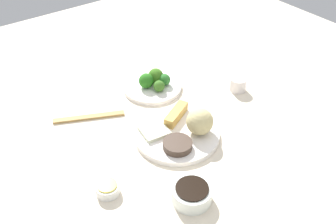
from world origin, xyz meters
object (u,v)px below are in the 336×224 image
at_px(teacup, 238,84).
at_px(chopsticks_pair, 89,117).
at_px(soy_sauce_bowl, 192,194).
at_px(sauce_ramekin_hot_mustard, 108,189).
at_px(main_plate, 177,134).
at_px(broccoli_plate, 152,87).

height_order(teacup, chopsticks_pair, teacup).
relative_size(soy_sauce_bowl, teacup, 1.79).
height_order(sauce_ramekin_hot_mustard, teacup, teacup).
bearing_deg(teacup, chopsticks_pair, 71.10).
height_order(main_plate, broccoli_plate, main_plate).
bearing_deg(broccoli_plate, chopsticks_pair, 93.83).
height_order(main_plate, soy_sauce_bowl, soy_sauce_bowl).
bearing_deg(main_plate, broccoli_plate, -18.79).
relative_size(main_plate, broccoli_plate, 1.25).
relative_size(broccoli_plate, sauce_ramekin_hot_mustard, 3.33).
distance_m(broccoli_plate, teacup, 0.30).
bearing_deg(main_plate, chopsticks_pair, 36.17).
distance_m(soy_sauce_bowl, teacup, 0.52).
bearing_deg(teacup, broccoli_plate, 51.61).
xyz_separation_m(soy_sauce_bowl, teacup, (0.28, -0.44, 0.00)).
xyz_separation_m(broccoli_plate, sauce_ramekin_hot_mustard, (-0.32, 0.36, 0.01)).
relative_size(main_plate, soy_sauce_bowl, 2.53).
bearing_deg(chopsticks_pair, broccoli_plate, -86.17).
height_order(soy_sauce_bowl, sauce_ramekin_hot_mustard, soy_sauce_bowl).
bearing_deg(sauce_ramekin_hot_mustard, teacup, -77.30).
distance_m(broccoli_plate, chopsticks_pair, 0.26).
xyz_separation_m(broccoli_plate, teacup, (-0.19, -0.23, 0.02)).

